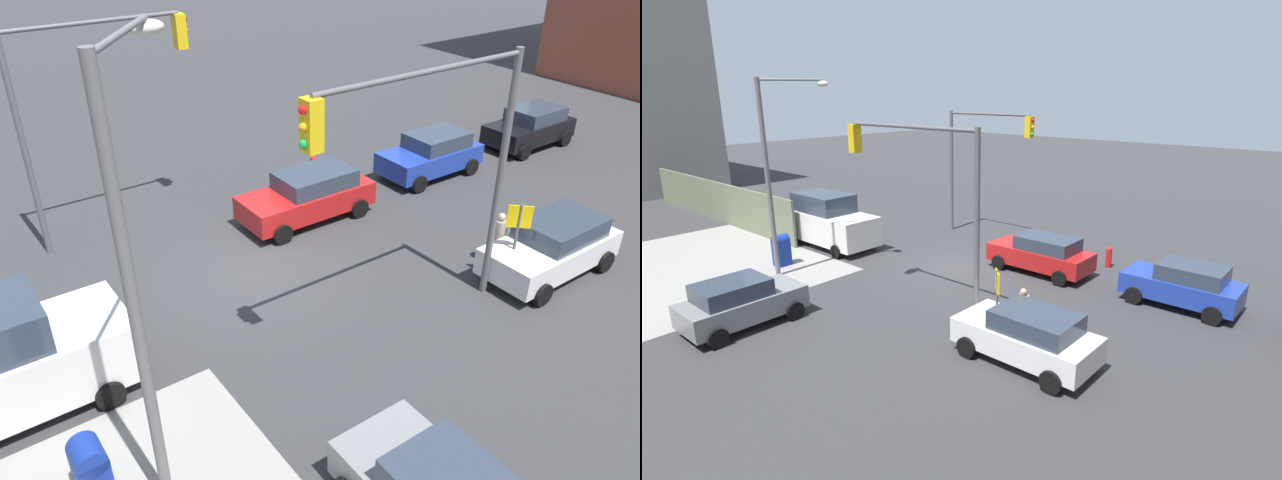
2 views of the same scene
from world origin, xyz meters
The scene contains 15 objects.
ground_plane centered at (0.00, 0.00, 0.00)m, with size 120.00×120.00×0.00m, color #333335.
sidewalk_corner centered at (9.00, 9.00, 0.01)m, with size 12.00×12.00×0.01m, color gray.
construction_fence centered at (16.31, 3.20, 1.20)m, with size 16.63×0.12×2.40m, color slate.
traffic_signal_nw_corner centered at (-2.19, 4.50, 4.66)m, with size 6.00×0.36×6.50m.
traffic_signal_se_corner centered at (2.50, -4.50, 4.62)m, with size 5.28×0.36×6.50m.
street_lamp_corner centered at (4.97, 5.51, 4.70)m, with size 1.84×2.18×8.00m.
warning_sign_two_way centered at (-5.40, 4.63, 1.64)m, with size 0.48×0.48×2.40m.
mailbox_blue centered at (6.20, 5.00, 0.76)m, with size 0.56×0.64×1.43m.
fire_hydrant centered at (-5.00, -4.20, 0.49)m, with size 0.26×0.26×0.94m.
hatchback_white centered at (-6.72, 4.92, 0.84)m, with size 4.13×2.02×1.62m.
coupe_red centered at (-3.06, -1.74, 0.84)m, with size 4.41×2.02×1.62m.
sedan_blue centered at (-8.82, -1.98, 0.84)m, with size 3.93×2.02×1.62m.
sedan_gray centered at (1.74, 9.07, 0.84)m, with size 2.02×3.82×1.62m.
van_white_delivery centered at (7.12, 1.80, 1.28)m, with size 5.40×2.32×2.62m.
pedestrian_crossing centered at (-5.80, 3.80, 0.87)m, with size 0.36×0.36×1.68m.
Camera 2 is at (-13.56, 15.83, 7.47)m, focal length 28.00 mm.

